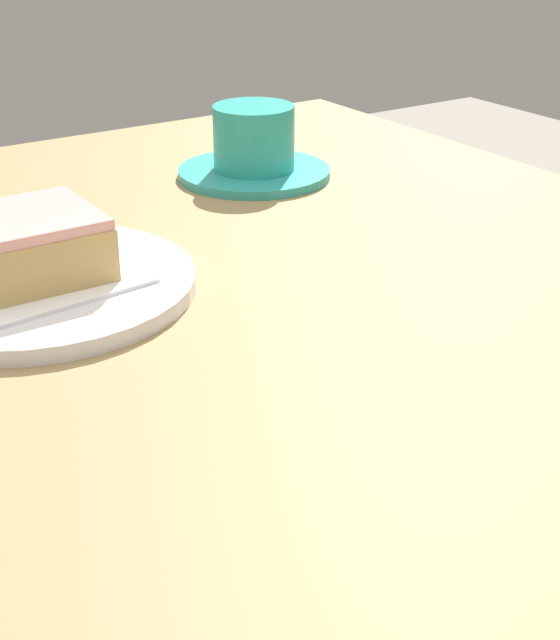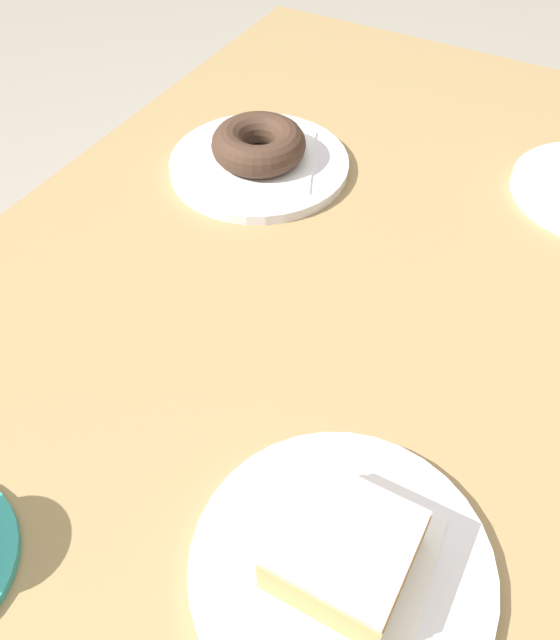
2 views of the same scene
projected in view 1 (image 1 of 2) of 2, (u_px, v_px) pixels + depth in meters
table at (415, 504)px, 0.61m from camera, size 1.25×0.74×0.75m
plate_glazed_square at (36, 285)px, 0.66m from camera, size 0.22×0.22×0.01m
napkin_glazed_square at (35, 276)px, 0.66m from camera, size 0.14×0.14×0.00m
donut_glazed_square at (31, 244)px, 0.65m from camera, size 0.09×0.09×0.04m
coffee_cup at (254, 148)px, 0.90m from camera, size 0.15×0.15×0.07m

